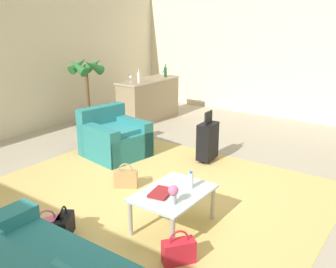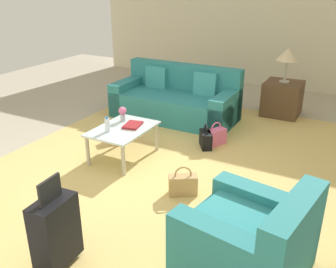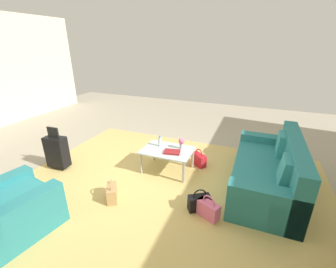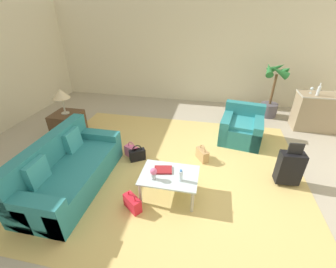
{
  "view_description": "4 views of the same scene",
  "coord_description": "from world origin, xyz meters",
  "px_view_note": "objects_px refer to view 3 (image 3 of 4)",
  "views": [
    {
      "loc": [
        -3.5,
        -2.63,
        2.3
      ],
      "look_at": [
        0.15,
        -0.04,
        0.89
      ],
      "focal_mm": 40.0,
      "sensor_mm": 36.0,
      "label": 1
    },
    {
      "loc": [
        3.4,
        2.23,
        2.3
      ],
      "look_at": [
        0.09,
        0.45,
        0.72
      ],
      "focal_mm": 40.0,
      "sensor_mm": 36.0,
      "label": 2
    },
    {
      "loc": [
        -1.81,
        2.98,
        2.28
      ],
      "look_at": [
        -0.61,
        -0.01,
        0.97
      ],
      "focal_mm": 24.0,
      "sensor_mm": 36.0,
      "label": 3
    },
    {
      "loc": [
        0.14,
        -3.27,
        2.8
      ],
      "look_at": [
        -0.62,
        0.49,
        0.61
      ],
      "focal_mm": 24.0,
      "sensor_mm": 36.0,
      "label": 4
    }
  ],
  "objects_px": {
    "couch": "(271,173)",
    "handbag_black": "(199,202)",
    "water_bottle": "(160,141)",
    "suitcase_black": "(57,151)",
    "flower_vase": "(181,142)",
    "coffee_table_book": "(172,152)",
    "handbag_tan": "(112,193)",
    "coffee_table": "(167,153)",
    "armchair": "(6,214)",
    "handbag_red": "(199,159)",
    "handbag_pink": "(208,209)"
  },
  "relations": [
    {
      "from": "suitcase_black",
      "to": "handbag_red",
      "type": "distance_m",
      "value": 2.75
    },
    {
      "from": "coffee_table",
      "to": "handbag_black",
      "type": "xyz_separation_m",
      "value": [
        -0.84,
        0.86,
        -0.25
      ]
    },
    {
      "from": "handbag_black",
      "to": "handbag_tan",
      "type": "bearing_deg",
      "value": 11.91
    },
    {
      "from": "water_bottle",
      "to": "handbag_black",
      "type": "bearing_deg",
      "value": 137.51
    },
    {
      "from": "couch",
      "to": "coffee_table_book",
      "type": "relative_size",
      "value": 7.35
    },
    {
      "from": "couch",
      "to": "coffee_table",
      "type": "distance_m",
      "value": 1.8
    },
    {
      "from": "couch",
      "to": "coffee_table",
      "type": "xyz_separation_m",
      "value": [
        1.8,
        0.1,
        0.08
      ]
    },
    {
      "from": "handbag_black",
      "to": "handbag_tan",
      "type": "height_order",
      "value": "same"
    },
    {
      "from": "water_bottle",
      "to": "couch",
      "type": "bearing_deg",
      "value": 180.0
    },
    {
      "from": "flower_vase",
      "to": "handbag_black",
      "type": "xyz_separation_m",
      "value": [
        -0.62,
        1.01,
        -0.43
      ]
    },
    {
      "from": "coffee_table",
      "to": "flower_vase",
      "type": "height_order",
      "value": "flower_vase"
    },
    {
      "from": "couch",
      "to": "flower_vase",
      "type": "xyz_separation_m",
      "value": [
        1.58,
        -0.05,
        0.26
      ]
    },
    {
      "from": "coffee_table_book",
      "to": "handbag_red",
      "type": "xyz_separation_m",
      "value": [
        -0.39,
        -0.49,
        -0.32
      ]
    },
    {
      "from": "suitcase_black",
      "to": "handbag_black",
      "type": "height_order",
      "value": "suitcase_black"
    },
    {
      "from": "handbag_pink",
      "to": "flower_vase",
      "type": "bearing_deg",
      "value": -54.85
    },
    {
      "from": "coffee_table_book",
      "to": "suitcase_black",
      "type": "relative_size",
      "value": 0.34
    },
    {
      "from": "handbag_red",
      "to": "handbag_tan",
      "type": "relative_size",
      "value": 1.0
    },
    {
      "from": "water_bottle",
      "to": "coffee_table_book",
      "type": "distance_m",
      "value": 0.38
    },
    {
      "from": "armchair",
      "to": "coffee_table",
      "type": "height_order",
      "value": "armchair"
    },
    {
      "from": "coffee_table_book",
      "to": "flower_vase",
      "type": "distance_m",
      "value": 0.27
    },
    {
      "from": "couch",
      "to": "coffee_table_book",
      "type": "height_order",
      "value": "couch"
    },
    {
      "from": "handbag_tan",
      "to": "coffee_table_book",
      "type": "bearing_deg",
      "value": -119.39
    },
    {
      "from": "handbag_red",
      "to": "handbag_pink",
      "type": "distance_m",
      "value": 1.45
    },
    {
      "from": "handbag_tan",
      "to": "coffee_table",
      "type": "bearing_deg",
      "value": -112.66
    },
    {
      "from": "flower_vase",
      "to": "handbag_tan",
      "type": "distance_m",
      "value": 1.52
    },
    {
      "from": "suitcase_black",
      "to": "handbag_pink",
      "type": "xyz_separation_m",
      "value": [
        -2.99,
        0.25,
        -0.23
      ]
    },
    {
      "from": "coffee_table",
      "to": "coffee_table_book",
      "type": "distance_m",
      "value": 0.16
    },
    {
      "from": "coffee_table_book",
      "to": "handbag_red",
      "type": "distance_m",
      "value": 0.71
    },
    {
      "from": "water_bottle",
      "to": "handbag_red",
      "type": "bearing_deg",
      "value": -155.96
    },
    {
      "from": "handbag_tan",
      "to": "armchair",
      "type": "bearing_deg",
      "value": 50.96
    },
    {
      "from": "suitcase_black",
      "to": "handbag_red",
      "type": "bearing_deg",
      "value": -156.02
    },
    {
      "from": "water_bottle",
      "to": "armchair",
      "type": "bearing_deg",
      "value": 63.88
    },
    {
      "from": "flower_vase",
      "to": "handbag_black",
      "type": "height_order",
      "value": "flower_vase"
    },
    {
      "from": "water_bottle",
      "to": "handbag_tan",
      "type": "xyz_separation_m",
      "value": [
        0.27,
        1.23,
        -0.4
      ]
    },
    {
      "from": "handbag_black",
      "to": "handbag_tan",
      "type": "relative_size",
      "value": 1.0
    },
    {
      "from": "coffee_table",
      "to": "water_bottle",
      "type": "height_order",
      "value": "water_bottle"
    },
    {
      "from": "water_bottle",
      "to": "handbag_red",
      "type": "distance_m",
      "value": 0.87
    },
    {
      "from": "couch",
      "to": "suitcase_black",
      "type": "xyz_separation_m",
      "value": [
        3.8,
        0.8,
        0.06
      ]
    },
    {
      "from": "couch",
      "to": "armchair",
      "type": "height_order",
      "value": "couch"
    },
    {
      "from": "couch",
      "to": "handbag_black",
      "type": "relative_size",
      "value": 5.91
    },
    {
      "from": "coffee_table",
      "to": "suitcase_black",
      "type": "distance_m",
      "value": 2.12
    },
    {
      "from": "water_bottle",
      "to": "handbag_black",
      "type": "xyz_separation_m",
      "value": [
        -1.04,
        0.96,
        -0.4
      ]
    },
    {
      "from": "water_bottle",
      "to": "coffee_table_book",
      "type": "bearing_deg",
      "value": 150.64
    },
    {
      "from": "coffee_table",
      "to": "handbag_black",
      "type": "height_order",
      "value": "coffee_table"
    },
    {
      "from": "handbag_pink",
      "to": "coffee_table",
      "type": "bearing_deg",
      "value": -43.69
    },
    {
      "from": "coffee_table_book",
      "to": "handbag_tan",
      "type": "distance_m",
      "value": 1.25
    },
    {
      "from": "handbag_black",
      "to": "suitcase_black",
      "type": "bearing_deg",
      "value": -3.13
    },
    {
      "from": "coffee_table_book",
      "to": "water_bottle",
      "type": "bearing_deg",
      "value": -40.38
    },
    {
      "from": "water_bottle",
      "to": "suitcase_black",
      "type": "relative_size",
      "value": 0.24
    },
    {
      "from": "flower_vase",
      "to": "handbag_pink",
      "type": "distance_m",
      "value": 1.41
    }
  ]
}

